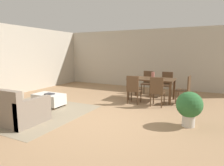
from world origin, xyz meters
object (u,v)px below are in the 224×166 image
at_px(dining_chair_near_left, 133,88).
at_px(dining_chair_far_right, 167,83).
at_px(ottoman_table, 49,99).
at_px(dining_chair_head_east, 186,88).
at_px(dining_table, 152,81).
at_px(vase_centerpiece, 153,75).
at_px(couch, 5,108).
at_px(dining_chair_far_left, 148,81).
at_px(potted_plant, 189,106).
at_px(dining_chair_near_right, 157,90).
at_px(book_on_ottoman, 50,94).

distance_m(dining_chair_near_left, dining_chair_far_right, 1.77).
bearing_deg(ottoman_table, dining_chair_head_east, 30.46).
relative_size(dining_table, vase_centerpiece, 7.06).
height_order(couch, dining_chair_far_left, dining_chair_far_left).
bearing_deg(ottoman_table, dining_chair_near_left, 32.75).
distance_m(couch, dining_chair_head_east, 5.27).
distance_m(couch, potted_plant, 4.42).
relative_size(dining_chair_far_left, dining_chair_far_right, 1.00).
bearing_deg(dining_chair_far_right, vase_centerpiece, -112.02).
bearing_deg(dining_chair_head_east, couch, -136.67).
height_order(couch, dining_chair_head_east, dining_chair_head_east).
bearing_deg(vase_centerpiece, dining_chair_head_east, -2.88).
relative_size(couch, dining_chair_near_left, 2.20).
xyz_separation_m(dining_chair_far_right, potted_plant, (1.07, -2.91, -0.05)).
distance_m(dining_chair_near_right, dining_chair_far_left, 1.83).
xyz_separation_m(ottoman_table, potted_plant, (4.04, 0.14, 0.25)).
height_order(dining_table, dining_chair_far_left, dining_chair_far_left).
bearing_deg(ottoman_table, dining_chair_near_right, 25.60).
bearing_deg(dining_chair_near_left, vase_centerpiece, 63.43).
distance_m(couch, dining_chair_far_left, 5.07).
relative_size(couch, ottoman_table, 2.18).
bearing_deg(dining_chair_far_right, potted_plant, -69.75).
relative_size(couch, potted_plant, 2.54).
xyz_separation_m(couch, dining_chair_far_right, (3.06, 4.46, 0.23)).
bearing_deg(vase_centerpiece, book_on_ottoman, -138.11).
bearing_deg(potted_plant, dining_chair_head_east, 98.37).
relative_size(dining_chair_far_left, potted_plant, 1.15).
distance_m(couch, dining_chair_near_right, 4.21).
height_order(dining_chair_far_right, book_on_ottoman, dining_chair_far_right).
bearing_deg(potted_plant, dining_table, 124.42).
relative_size(dining_chair_far_right, dining_chair_head_east, 1.00).
distance_m(ottoman_table, vase_centerpiece, 3.53).
bearing_deg(book_on_ottoman, couch, -96.95).
xyz_separation_m(dining_chair_near_right, dining_chair_far_right, (-0.03, 1.62, 0.00)).
relative_size(dining_chair_near_left, dining_chair_near_right, 1.00).
bearing_deg(dining_chair_far_left, potted_plant, -58.32).
xyz_separation_m(dining_chair_near_left, dining_chair_near_right, (0.76, -0.00, 0.00)).
bearing_deg(dining_chair_head_east, dining_chair_far_right, 132.08).
relative_size(dining_table, dining_chair_near_right, 1.68).
relative_size(dining_chair_near_right, vase_centerpiece, 4.20).
distance_m(dining_chair_near_left, vase_centerpiece, 0.98).
bearing_deg(dining_chair_far_right, book_on_ottoman, -132.98).
bearing_deg(dining_chair_near_left, dining_chair_far_right, 65.64).
xyz_separation_m(dining_table, dining_chair_far_left, (-0.39, 0.86, -0.14)).
xyz_separation_m(dining_chair_near_left, dining_chair_far_right, (0.73, 1.61, 0.00)).
relative_size(couch, dining_chair_far_left, 2.20).
height_order(couch, dining_chair_near_left, dining_chair_near_left).
relative_size(dining_chair_near_right, potted_plant, 1.15).
distance_m(ottoman_table, dining_chair_near_left, 2.68).
height_order(ottoman_table, book_on_ottoman, book_on_ottoman).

